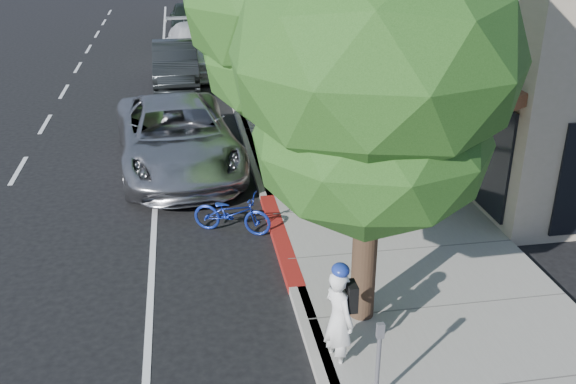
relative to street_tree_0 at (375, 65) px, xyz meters
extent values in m
plane|color=black|center=(-0.90, 2.00, -4.33)|extent=(120.00, 120.00, 0.00)
cube|color=gray|center=(1.40, 10.00, -4.25)|extent=(4.60, 56.00, 0.15)
cube|color=#9E998E|center=(-0.90, 10.00, -4.25)|extent=(0.30, 56.00, 0.15)
cube|color=maroon|center=(-0.90, 3.00, -4.25)|extent=(0.32, 4.00, 0.15)
cylinder|color=black|center=(0.00, 0.00, -3.08)|extent=(0.40, 0.40, 2.51)
ellipsoid|color=#1E4715|center=(0.00, 0.00, -1.11)|extent=(3.57, 3.57, 2.86)
ellipsoid|color=#1E4715|center=(0.00, 0.00, 0.11)|extent=(4.20, 4.20, 3.36)
cylinder|color=black|center=(0.00, 6.00, -3.07)|extent=(0.40, 0.40, 2.52)
ellipsoid|color=#1E4715|center=(0.00, 6.00, -1.09)|extent=(4.54, 4.54, 3.63)
cylinder|color=black|center=(0.00, 12.00, -3.07)|extent=(0.40, 0.40, 2.52)
ellipsoid|color=#1E4715|center=(0.00, 12.00, -1.09)|extent=(3.56, 3.56, 2.85)
cylinder|color=black|center=(0.00, 18.00, -2.79)|extent=(0.40, 0.40, 3.08)
cylinder|color=black|center=(0.00, 24.00, -2.96)|extent=(0.40, 0.40, 2.73)
cylinder|color=black|center=(0.00, 30.00, -3.04)|extent=(0.40, 0.40, 2.57)
imported|color=white|center=(-0.65, -1.00, -3.51)|extent=(0.58, 0.70, 1.63)
imported|color=#172DA0|center=(-1.83, 3.59, -3.88)|extent=(1.80, 1.23, 0.89)
imported|color=#AFAFB4|center=(-2.92, 7.50, -3.45)|extent=(3.54, 6.59, 1.76)
imported|color=black|center=(-2.90, 16.50, -3.53)|extent=(1.73, 4.85, 1.59)
imported|color=white|center=(-1.88, 18.74, -3.41)|extent=(3.14, 6.55, 1.84)
imported|color=black|center=(-2.17, 27.87, -3.54)|extent=(1.88, 4.64, 1.58)
imported|color=black|center=(1.81, 12.08, -3.34)|extent=(0.95, 0.82, 1.67)
camera|label=1|loc=(-2.68, -8.60, 2.02)|focal=40.00mm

